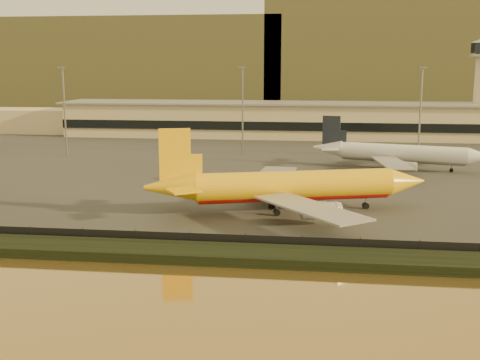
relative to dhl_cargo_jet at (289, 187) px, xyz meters
name	(u,v)px	position (x,y,z in m)	size (l,w,h in m)	color
ground	(243,227)	(-7.04, -10.49, -4.76)	(900.00, 900.00, 0.00)	black
embankment	(227,255)	(-7.04, -27.49, -4.06)	(320.00, 7.00, 1.40)	black
tarmac	(280,148)	(-7.04, 84.51, -4.66)	(320.00, 220.00, 0.20)	#2D2D2D
perimeter_fence	(231,242)	(-7.04, -23.49, -3.46)	(300.00, 0.05, 2.20)	black
terminal_building	(246,120)	(-21.56, 115.06, 1.48)	(202.00, 25.00, 12.60)	tan
apron_light_masts	(330,103)	(7.96, 64.51, 10.94)	(152.20, 12.20, 25.40)	slate
distant_hills	(273,58)	(-27.78, 329.51, 26.62)	(470.00, 160.00, 70.00)	brown
dhl_cargo_jet	(289,187)	(0.00, 0.00, 0.00)	(50.28, 48.05, 15.29)	#E5AA0C
white_narrowbody_jet	(399,154)	(25.37, 48.94, -0.72)	(44.19, 42.25, 12.86)	silver
gse_vehicle_yellow	(294,183)	(-0.04, 22.20, -3.64)	(4.12, 1.86, 1.86)	#E5AA0C
gse_vehicle_white	(189,176)	(-24.20, 27.65, -3.58)	(4.38, 1.97, 1.97)	silver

